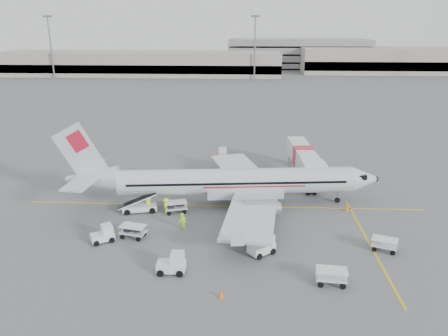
% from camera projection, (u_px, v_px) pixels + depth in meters
% --- Properties ---
extents(ground, '(360.00, 360.00, 0.00)m').
position_uv_depth(ground, '(223.00, 206.00, 48.66)').
color(ground, '#56595B').
extents(stripe_lead, '(44.00, 0.20, 0.01)m').
position_uv_depth(stripe_lead, '(223.00, 206.00, 48.66)').
color(stripe_lead, yellow).
rests_on(stripe_lead, ground).
extents(stripe_cross, '(0.20, 20.00, 0.01)m').
position_uv_depth(stripe_cross, '(369.00, 243.00, 40.37)').
color(stripe_cross, yellow).
rests_on(stripe_cross, ground).
extents(terminal_west, '(110.00, 22.00, 9.00)m').
position_uv_depth(terminal_west, '(140.00, 63.00, 172.52)').
color(terminal_west, gray).
rests_on(terminal_west, ground).
extents(terminal_east, '(90.00, 26.00, 10.00)m').
position_uv_depth(terminal_east, '(410.00, 60.00, 181.09)').
color(terminal_east, gray).
rests_on(terminal_east, ground).
extents(parking_garage, '(62.00, 24.00, 14.00)m').
position_uv_depth(parking_garage, '(298.00, 53.00, 196.93)').
color(parking_garage, slate).
rests_on(parking_garage, ground).
extents(treeline, '(300.00, 3.00, 6.00)m').
position_uv_depth(treeline, '(243.00, 59.00, 213.66)').
color(treeline, black).
rests_on(treeline, ground).
extents(mast_west, '(3.20, 1.20, 22.00)m').
position_uv_depth(mast_west, '(51.00, 48.00, 160.60)').
color(mast_west, slate).
rests_on(mast_west, ground).
extents(mast_center, '(3.20, 1.20, 22.00)m').
position_uv_depth(mast_center, '(255.00, 48.00, 156.85)').
color(mast_center, slate).
rests_on(mast_center, ground).
extents(aircraft, '(36.70, 30.12, 9.41)m').
position_uv_depth(aircraft, '(237.00, 165.00, 47.59)').
color(aircraft, silver).
rests_on(aircraft, ground).
extents(jet_bridge, '(4.13, 16.23, 4.22)m').
position_uv_depth(jet_bridge, '(303.00, 163.00, 56.69)').
color(jet_bridge, silver).
rests_on(jet_bridge, ground).
extents(belt_loader, '(5.16, 2.88, 2.64)m').
position_uv_depth(belt_loader, '(139.00, 200.00, 46.80)').
color(belt_loader, silver).
rests_on(belt_loader, ground).
extents(tug_fore, '(2.61, 2.44, 1.77)m').
position_uv_depth(tug_fore, '(262.00, 245.00, 38.23)').
color(tug_fore, silver).
rests_on(tug_fore, ground).
extents(tug_mid, '(2.30, 1.32, 1.77)m').
position_uv_depth(tug_mid, '(171.00, 263.00, 35.36)').
color(tug_mid, silver).
rests_on(tug_mid, ground).
extents(tug_aft, '(2.40, 2.11, 1.61)m').
position_uv_depth(tug_aft, '(102.00, 234.00, 40.42)').
color(tug_aft, silver).
rests_on(tug_aft, ground).
extents(cart_loaded_a, '(2.65, 2.02, 1.23)m').
position_uv_depth(cart_loaded_a, '(176.00, 207.00, 46.82)').
color(cart_loaded_a, silver).
rests_on(cart_loaded_a, ground).
extents(cart_loaded_b, '(2.64, 1.92, 1.24)m').
position_uv_depth(cart_loaded_b, '(133.00, 231.00, 41.29)').
color(cart_loaded_b, silver).
rests_on(cart_loaded_b, ground).
extents(cart_empty_a, '(2.52, 1.63, 1.25)m').
position_uv_depth(cart_empty_a, '(331.00, 277.00, 33.89)').
color(cart_empty_a, silver).
rests_on(cart_empty_a, ground).
extents(cart_empty_b, '(2.55, 2.03, 1.16)m').
position_uv_depth(cart_empty_b, '(384.00, 245.00, 38.92)').
color(cart_empty_b, silver).
rests_on(cart_empty_b, ground).
extents(cone_nose, '(0.43, 0.43, 0.70)m').
position_uv_depth(cone_nose, '(347.00, 207.00, 47.37)').
color(cone_nose, orange).
rests_on(cone_nose, ground).
extents(cone_port, '(0.39, 0.39, 0.64)m').
position_uv_depth(cone_port, '(214.00, 153.00, 67.38)').
color(cone_port, orange).
rests_on(cone_port, ground).
extents(cone_stbd, '(0.39, 0.39, 0.64)m').
position_uv_depth(cone_stbd, '(221.00, 294.00, 32.25)').
color(cone_stbd, orange).
rests_on(cone_stbd, ground).
extents(crew_a, '(0.78, 0.69, 1.80)m').
position_uv_depth(crew_a, '(149.00, 202.00, 47.36)').
color(crew_a, '#BFFB1B').
rests_on(crew_a, ground).
extents(crew_b, '(1.01, 1.05, 1.70)m').
position_uv_depth(crew_b, '(182.00, 221.00, 42.86)').
color(crew_b, '#BFFB1B').
rests_on(crew_b, ground).
extents(crew_c, '(0.78, 1.21, 1.78)m').
position_uv_depth(crew_c, '(166.00, 206.00, 46.36)').
color(crew_c, '#BFFB1B').
rests_on(crew_c, ground).
extents(crew_d, '(0.96, 0.43, 1.60)m').
position_uv_depth(crew_d, '(110.00, 231.00, 40.90)').
color(crew_d, '#BFFB1B').
rests_on(crew_d, ground).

